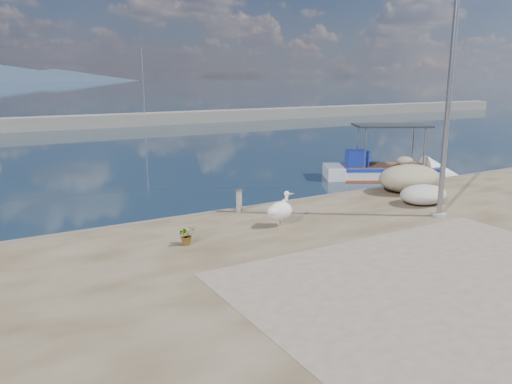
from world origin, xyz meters
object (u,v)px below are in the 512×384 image
Objects in this scene: boat_right at (387,173)px; pelican at (280,210)px; bollard_near at (239,199)px; lamp_post at (447,110)px.

pelican is (-9.67, -5.53, 0.74)m from boat_right.
boat_right reaches higher than bollard_near.
pelican is at bearing 162.26° from lamp_post.
pelican is 0.15× the size of lamp_post.
bollard_near is (-0.30, 2.00, -0.06)m from pelican.
lamp_post is 6.92m from bollard_near.
boat_right is at bearing 55.96° from lamp_post.
lamp_post reaches higher than bollard_near.
lamp_post reaches higher than pelican.
pelican is 1.40× the size of bollard_near.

